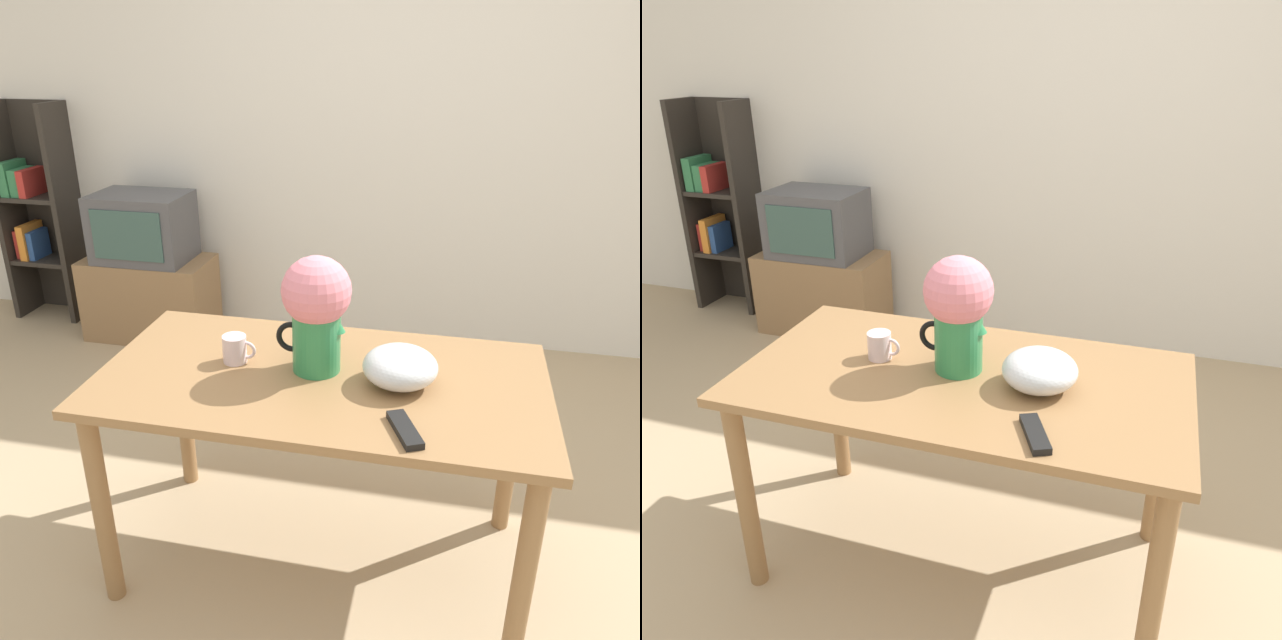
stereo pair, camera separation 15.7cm
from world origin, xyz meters
The scene contains 10 objects.
ground_plane centered at (0.00, 0.00, 0.00)m, with size 12.00×12.00×0.00m, color tan.
wall_back centered at (0.00, 1.95, 1.30)m, with size 8.00×0.05×2.60m.
table centered at (-0.09, 0.01, 0.63)m, with size 1.38×0.74×0.74m.
flower_vase centered at (-0.11, 0.05, 0.95)m, with size 0.24×0.21×0.37m.
coffee_mug centered at (-0.38, 0.04, 0.79)m, with size 0.11×0.08×0.09m.
white_bowl centered at (0.15, 0.01, 0.80)m, with size 0.22×0.22×0.12m.
remote_control centered at (0.19, -0.25, 0.75)m, with size 0.11×0.17×0.02m.
tv_stand centered at (-1.52, 1.62, 0.25)m, with size 0.76×0.40×0.50m.
tv_set centered at (-1.52, 1.62, 0.69)m, with size 0.54×0.39×0.39m.
bookshelf centered at (-2.34, 1.80, 0.68)m, with size 0.45×0.28×1.37m.
Camera 2 is at (0.42, -1.60, 1.67)m, focal length 35.00 mm.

